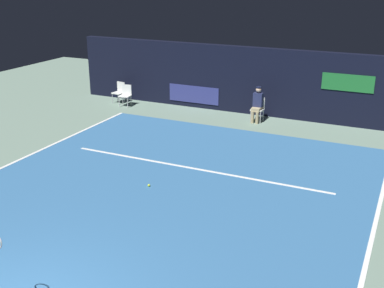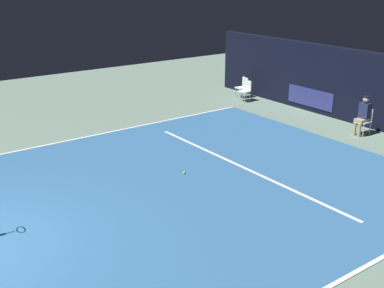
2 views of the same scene
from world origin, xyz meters
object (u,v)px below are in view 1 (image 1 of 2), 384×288
(line_judge_on_chair, at_px, (257,104))
(tennis_ball, at_px, (149,185))
(courtside_chair_far, at_px, (126,94))
(courtside_chair_near, at_px, (119,91))

(line_judge_on_chair, distance_m, tennis_ball, 6.83)
(courtside_chair_far, height_order, tennis_ball, courtside_chair_far)
(line_judge_on_chair, height_order, tennis_ball, line_judge_on_chair)
(courtside_chair_near, height_order, tennis_ball, courtside_chair_near)
(tennis_ball, bearing_deg, line_judge_on_chair, 83.72)
(line_judge_on_chair, relative_size, courtside_chair_far, 1.50)
(courtside_chair_near, relative_size, tennis_ball, 12.94)
(courtside_chair_near, height_order, courtside_chair_far, same)
(courtside_chair_far, xyz_separation_m, tennis_ball, (4.88, -6.58, -0.46))
(tennis_ball, bearing_deg, courtside_chair_far, 126.56)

